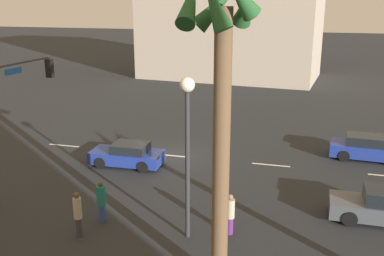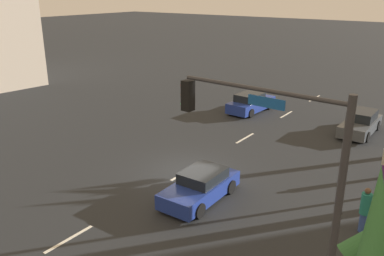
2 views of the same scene
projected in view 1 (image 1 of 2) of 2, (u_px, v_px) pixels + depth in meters
ground_plane at (170, 156)px, 26.78m from camera, size 220.00×220.00×0.00m
lane_stripe_2 at (271, 165)px, 25.25m from camera, size 2.15×0.14×0.01m
lane_stripe_3 at (168, 155)px, 26.81m from camera, size 2.22×0.14×0.01m
lane_stripe_4 at (64, 145)px, 28.61m from camera, size 2.14×0.14×0.01m
car_0 at (367, 148)px, 26.06m from camera, size 4.41×2.04×1.42m
car_1 at (384, 207)px, 18.69m from camera, size 4.33×1.81×1.44m
car_2 at (128, 155)px, 25.07m from camera, size 4.11×1.93×1.30m
traffic_signal at (10, 106)px, 20.24m from camera, size 0.50×5.30×6.50m
streetlamp at (187, 129)px, 16.41m from camera, size 0.56×0.56×6.41m
pedestrian_0 at (78, 213)px, 17.39m from camera, size 0.36×0.36×1.90m
pedestrian_2 at (101, 200)px, 18.60m from camera, size 0.52×0.52×1.84m
pedestrian_3 at (230, 213)px, 17.61m from camera, size 0.40×0.40×1.72m
palm_tree_0 at (220, 84)px, 12.88m from camera, size 2.40×2.52×9.92m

